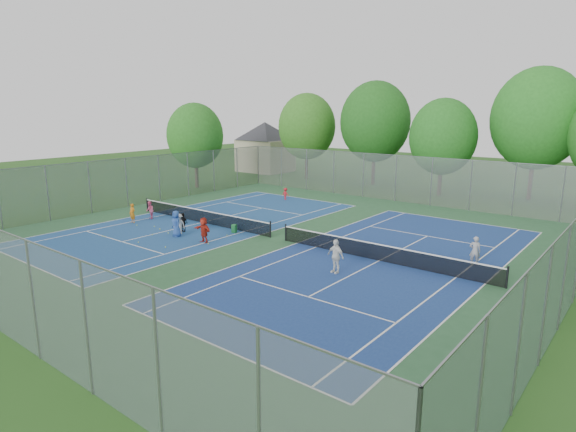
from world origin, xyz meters
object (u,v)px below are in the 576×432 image
Objects in this scene: ball_hopper at (234,229)px; instructor at (475,251)px; net_right at (380,253)px; ball_crate at (181,222)px; net_left at (202,217)px.

instructor reaches higher than ball_hopper.
ball_crate is at bearing -175.45° from net_right.
net_left is at bearing 180.00° from net_right.
net_right is 36.17× the size of ball_crate.
net_left is 1.00× the size of net_right.
ball_hopper is at bearing -8.70° from net_left.
instructor is (14.38, 3.06, 0.49)m from ball_hopper.
ball_hopper is at bearing -7.84° from instructor.
ball_hopper is 14.71m from instructor.
net_left is 1.47m from ball_crate.
ball_hopper is at bearing 7.48° from ball_crate.
ball_crate is at bearing -172.52° from ball_hopper.
net_left is 18.32m from instructor.
ball_hopper reaches higher than ball_crate.
instructor is (18.98, 3.67, 0.62)m from ball_crate.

